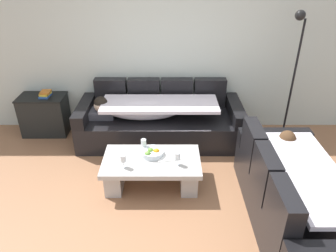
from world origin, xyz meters
TOP-DOWN VIEW (x-y plane):
  - ground_plane at (0.00, 0.00)m, footprint 14.00×14.00m
  - back_wall at (0.00, 2.15)m, footprint 9.00×0.10m
  - couch_along_wall at (-0.16, 1.63)m, footprint 2.46×0.92m
  - couch_near_window at (1.35, -0.09)m, footprint 0.92×2.01m
  - coffee_table at (-0.20, 0.52)m, footprint 1.20×0.68m
  - fruit_bowl at (-0.20, 0.61)m, footprint 0.28×0.28m
  - wine_glass_near_left at (-0.53, 0.36)m, footprint 0.07×0.07m
  - wine_glass_near_right at (0.11, 0.41)m, footprint 0.07×0.07m
  - wine_glass_far_back at (-0.31, 0.71)m, footprint 0.07×0.07m
  - open_magazine at (0.00, 0.58)m, footprint 0.32×0.26m
  - side_cabinet at (-1.98, 1.85)m, footprint 0.72×0.44m
  - book_stack_on_cabinet at (-1.90, 1.85)m, footprint 0.16×0.22m
  - floor_lamp at (1.82, 1.75)m, footprint 0.33×0.31m

SIDE VIEW (x-z plane):
  - ground_plane at x=0.00m, z-range 0.00..0.00m
  - coffee_table at x=-0.20m, z-range 0.05..0.43m
  - side_cabinet at x=-1.98m, z-range 0.00..0.64m
  - couch_along_wall at x=-0.16m, z-range -0.11..0.77m
  - couch_near_window at x=1.35m, z-range -0.10..0.78m
  - open_magazine at x=0.00m, z-range 0.38..0.39m
  - fruit_bowl at x=-0.20m, z-range 0.37..0.47m
  - wine_glass_near_left at x=-0.53m, z-range 0.41..0.58m
  - wine_glass_near_right at x=0.11m, z-range 0.41..0.58m
  - wine_glass_far_back at x=-0.31m, z-range 0.41..0.58m
  - book_stack_on_cabinet at x=-1.90m, z-range 0.64..0.73m
  - floor_lamp at x=1.82m, z-range 0.14..2.09m
  - back_wall at x=0.00m, z-range 0.00..2.70m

